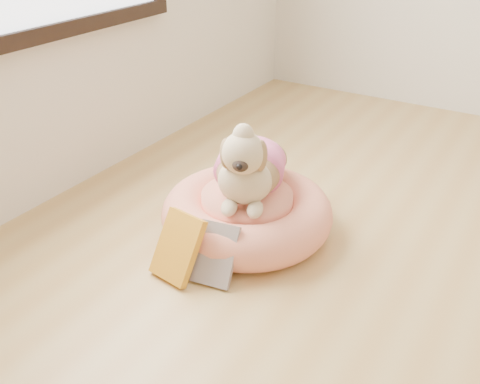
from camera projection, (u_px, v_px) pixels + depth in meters
The scene contains 4 objects.
pet_bed at pixel (247, 213), 2.00m from camera, with size 0.64×0.64×0.16m.
dog at pixel (249, 153), 1.87m from camera, with size 0.31×0.44×0.33m, color brown, non-canonical shape.
book_yellow at pixel (178, 247), 1.76m from camera, with size 0.15×0.03×0.23m, color yellow.
book_white at pixel (215, 254), 1.74m from camera, with size 0.13×0.02×0.21m, color white.
Camera 1 is at (-0.30, -0.98, 1.12)m, focal length 40.00 mm.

